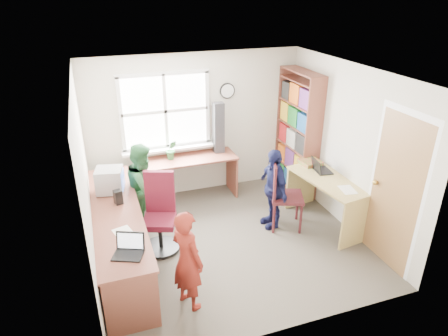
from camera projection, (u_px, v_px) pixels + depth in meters
name	position (u px, v px, depth m)	size (l,w,h in m)	color
room	(229.00, 161.00, 5.30)	(3.64, 3.44, 2.44)	#433D35
l_desk	(138.00, 244.00, 4.90)	(2.38, 2.95, 0.75)	brown
right_desk	(328.00, 191.00, 5.93)	(0.78, 1.38, 0.76)	tan
bookshelf	(297.00, 136.00, 6.81)	(0.30, 1.02, 2.10)	brown
swivel_chair	(160.00, 217.00, 5.43)	(0.65, 0.65, 1.10)	black
wooden_chair	(282.00, 193.00, 5.86)	(0.59, 0.59, 1.05)	#44161B
crt_monitor	(110.00, 180.00, 5.42)	(0.41, 0.38, 0.35)	#A3A3A8
laptop_left	(129.00, 249.00, 4.23)	(0.39, 0.36, 0.21)	black
laptop_right	(320.00, 168.00, 6.06)	(0.29, 0.33, 0.21)	black
speaker_a	(118.00, 197.00, 5.17)	(0.12, 0.12, 0.19)	black
speaker_b	(110.00, 180.00, 5.63)	(0.12, 0.12, 0.19)	black
cd_tower	(218.00, 128.00, 6.64)	(0.17, 0.15, 0.86)	black
game_box	(310.00, 162.00, 6.32)	(0.33, 0.33, 0.06)	red
paper_a	(124.00, 233.00, 4.59)	(0.27, 0.32, 0.00)	white
paper_b	(348.00, 190.00, 5.54)	(0.24, 0.30, 0.00)	white
potted_plant	(171.00, 150.00, 6.46)	(0.18, 0.14, 0.33)	#2A6A36
person_red	(187.00, 260.00, 4.36)	(0.45, 0.29, 1.22)	maroon
person_green	(144.00, 188.00, 5.77)	(0.66, 0.51, 1.35)	#2C703A
person_navy	(273.00, 188.00, 5.87)	(0.73, 0.30, 1.24)	#13163D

